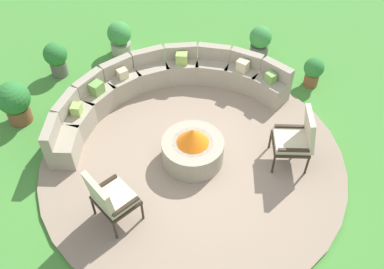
{
  "coord_description": "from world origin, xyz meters",
  "views": [
    {
      "loc": [
        -0.3,
        -4.64,
        5.56
      ],
      "look_at": [
        0.0,
        0.2,
        0.45
      ],
      "focal_mm": 40.11,
      "sensor_mm": 36.0,
      "label": 1
    }
  ],
  "objects_px": {
    "curved_stone_bench": "(160,88)",
    "lounge_chair_front_left": "(110,198)",
    "potted_plant_1": "(120,37)",
    "fire_pit": "(193,148)",
    "lounge_chair_front_right": "(297,138)",
    "potted_plant_2": "(313,71)",
    "potted_plant_0": "(260,41)",
    "potted_plant_3": "(14,101)",
    "potted_plant_4": "(56,58)"
  },
  "relations": [
    {
      "from": "lounge_chair_front_left",
      "to": "potted_plant_0",
      "type": "relative_size",
      "value": 1.53
    },
    {
      "from": "fire_pit",
      "to": "potted_plant_3",
      "type": "height_order",
      "value": "potted_plant_3"
    },
    {
      "from": "fire_pit",
      "to": "potted_plant_4",
      "type": "xyz_separation_m",
      "value": [
        -2.57,
        2.51,
        0.09
      ]
    },
    {
      "from": "fire_pit",
      "to": "lounge_chair_front_right",
      "type": "xyz_separation_m",
      "value": [
        1.65,
        -0.12,
        0.28
      ]
    },
    {
      "from": "fire_pit",
      "to": "potted_plant_0",
      "type": "bearing_deg",
      "value": 61.04
    },
    {
      "from": "curved_stone_bench",
      "to": "lounge_chair_front_left",
      "type": "bearing_deg",
      "value": -105.43
    },
    {
      "from": "curved_stone_bench",
      "to": "potted_plant_2",
      "type": "xyz_separation_m",
      "value": [
        2.99,
        0.35,
        -0.01
      ]
    },
    {
      "from": "potted_plant_3",
      "to": "potted_plant_4",
      "type": "distance_m",
      "value": 1.42
    },
    {
      "from": "potted_plant_1",
      "to": "curved_stone_bench",
      "type": "bearing_deg",
      "value": -63.3
    },
    {
      "from": "lounge_chair_front_right",
      "to": "lounge_chair_front_left",
      "type": "bearing_deg",
      "value": 114.11
    },
    {
      "from": "fire_pit",
      "to": "potted_plant_1",
      "type": "bearing_deg",
      "value": 112.99
    },
    {
      "from": "fire_pit",
      "to": "lounge_chair_front_left",
      "type": "xyz_separation_m",
      "value": [
        -1.24,
        -1.1,
        0.28
      ]
    },
    {
      "from": "curved_stone_bench",
      "to": "potted_plant_0",
      "type": "bearing_deg",
      "value": 33.12
    },
    {
      "from": "curved_stone_bench",
      "to": "potted_plant_4",
      "type": "xyz_separation_m",
      "value": [
        -2.06,
        0.99,
        0.07
      ]
    },
    {
      "from": "curved_stone_bench",
      "to": "potted_plant_2",
      "type": "distance_m",
      "value": 3.01
    },
    {
      "from": "lounge_chair_front_left",
      "to": "potted_plant_2",
      "type": "xyz_separation_m",
      "value": [
        3.72,
        2.96,
        -0.26
      ]
    },
    {
      "from": "curved_stone_bench",
      "to": "potted_plant_1",
      "type": "xyz_separation_m",
      "value": [
        -0.84,
        1.67,
        0.04
      ]
    },
    {
      "from": "lounge_chair_front_left",
      "to": "potted_plant_0",
      "type": "distance_m",
      "value": 4.91
    },
    {
      "from": "lounge_chair_front_right",
      "to": "potted_plant_1",
      "type": "distance_m",
      "value": 4.47
    },
    {
      "from": "lounge_chair_front_right",
      "to": "potted_plant_1",
      "type": "relative_size",
      "value": 1.42
    },
    {
      "from": "fire_pit",
      "to": "potted_plant_4",
      "type": "distance_m",
      "value": 3.59
    },
    {
      "from": "potted_plant_0",
      "to": "lounge_chair_front_left",
      "type": "bearing_deg",
      "value": -125.4
    },
    {
      "from": "curved_stone_bench",
      "to": "potted_plant_2",
      "type": "bearing_deg",
      "value": 6.65
    },
    {
      "from": "potted_plant_0",
      "to": "potted_plant_3",
      "type": "distance_m",
      "value": 5.0
    },
    {
      "from": "lounge_chair_front_right",
      "to": "potted_plant_3",
      "type": "distance_m",
      "value": 4.92
    },
    {
      "from": "potted_plant_0",
      "to": "potted_plant_3",
      "type": "height_order",
      "value": "potted_plant_3"
    },
    {
      "from": "curved_stone_bench",
      "to": "potted_plant_2",
      "type": "relative_size",
      "value": 6.93
    },
    {
      "from": "curved_stone_bench",
      "to": "potted_plant_2",
      "type": "height_order",
      "value": "curved_stone_bench"
    },
    {
      "from": "fire_pit",
      "to": "lounge_chair_front_right",
      "type": "relative_size",
      "value": 0.97
    },
    {
      "from": "lounge_chair_front_left",
      "to": "lounge_chair_front_right",
      "type": "distance_m",
      "value": 3.05
    },
    {
      "from": "curved_stone_bench",
      "to": "potted_plant_4",
      "type": "relative_size",
      "value": 5.79
    },
    {
      "from": "curved_stone_bench",
      "to": "potted_plant_0",
      "type": "relative_size",
      "value": 6.13
    },
    {
      "from": "fire_pit",
      "to": "potted_plant_0",
      "type": "distance_m",
      "value": 3.32
    },
    {
      "from": "potted_plant_0",
      "to": "potted_plant_1",
      "type": "bearing_deg",
      "value": 174.47
    },
    {
      "from": "potted_plant_1",
      "to": "potted_plant_4",
      "type": "xyz_separation_m",
      "value": [
        -1.22,
        -0.68,
        0.03
      ]
    },
    {
      "from": "lounge_chair_front_right",
      "to": "potted_plant_3",
      "type": "relative_size",
      "value": 1.26
    },
    {
      "from": "potted_plant_0",
      "to": "fire_pit",
      "type": "bearing_deg",
      "value": -118.96
    },
    {
      "from": "potted_plant_1",
      "to": "potted_plant_3",
      "type": "distance_m",
      "value": 2.65
    },
    {
      "from": "fire_pit",
      "to": "potted_plant_4",
      "type": "relative_size",
      "value": 1.37
    },
    {
      "from": "potted_plant_0",
      "to": "potted_plant_3",
      "type": "xyz_separation_m",
      "value": [
        -4.7,
        -1.71,
        0.09
      ]
    },
    {
      "from": "fire_pit",
      "to": "potted_plant_4",
      "type": "bearing_deg",
      "value": 135.78
    },
    {
      "from": "curved_stone_bench",
      "to": "potted_plant_3",
      "type": "height_order",
      "value": "potted_plant_3"
    },
    {
      "from": "potted_plant_1",
      "to": "potted_plant_2",
      "type": "xyz_separation_m",
      "value": [
        3.83,
        -1.32,
        -0.04
      ]
    },
    {
      "from": "potted_plant_2",
      "to": "potted_plant_3",
      "type": "distance_m",
      "value": 5.61
    },
    {
      "from": "fire_pit",
      "to": "potted_plant_3",
      "type": "distance_m",
      "value": 3.31
    },
    {
      "from": "curved_stone_bench",
      "to": "lounge_chair_front_left",
      "type": "distance_m",
      "value": 2.73
    },
    {
      "from": "lounge_chair_front_right",
      "to": "potted_plant_0",
      "type": "relative_size",
      "value": 1.51
    },
    {
      "from": "potted_plant_4",
      "to": "fire_pit",
      "type": "bearing_deg",
      "value": -44.22
    },
    {
      "from": "potted_plant_2",
      "to": "potted_plant_3",
      "type": "relative_size",
      "value": 0.74
    },
    {
      "from": "fire_pit",
      "to": "curved_stone_bench",
      "type": "xyz_separation_m",
      "value": [
        -0.51,
        1.52,
        0.02
      ]
    }
  ]
}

